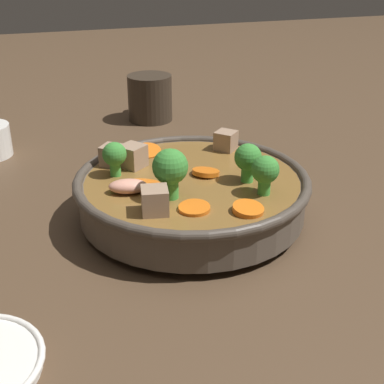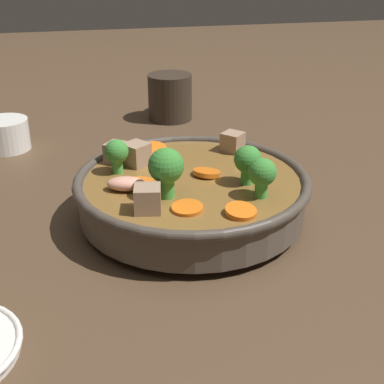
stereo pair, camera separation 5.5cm
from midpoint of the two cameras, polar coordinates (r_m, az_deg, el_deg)
name	(u,v)px [view 2 (the right image)]	position (r m, az deg, el deg)	size (l,w,h in m)	color
ground_plane	(192,218)	(0.67, 2.37, -2.87)	(3.00, 3.00, 0.00)	#4C3826
stirfry_bowl	(192,190)	(0.65, 2.38, 0.13)	(0.28, 0.28, 0.11)	#51473D
tea_cup	(5,134)	(0.92, -17.69, 5.87)	(0.08, 0.08, 0.05)	white
dark_mug	(170,97)	(1.02, -0.81, 10.10)	(0.11, 0.08, 0.09)	#33281E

